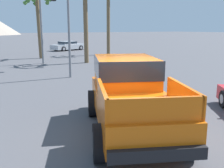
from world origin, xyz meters
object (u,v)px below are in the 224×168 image
at_px(parked_car_silver, 68,46).
at_px(orange_pickup_truck, 129,90).
at_px(palm_tree_short, 108,2).
at_px(traffic_light_main, 46,11).
at_px(palm_tree_leaning, 38,7).

bearing_deg(parked_car_silver, orange_pickup_truck, -33.35).
bearing_deg(palm_tree_short, orange_pickup_truck, -118.89).
bearing_deg(parked_car_silver, traffic_light_main, -42.97).
relative_size(orange_pickup_truck, palm_tree_short, 0.75).
distance_m(orange_pickup_truck, traffic_light_main, 14.23).
relative_size(parked_car_silver, palm_tree_leaning, 0.77).
xyz_separation_m(parked_car_silver, traffic_light_main, (-6.68, -12.60, 3.47)).
bearing_deg(traffic_light_main, palm_tree_leaning, 170.05).
bearing_deg(parked_car_silver, palm_tree_short, -2.58).
bearing_deg(orange_pickup_truck, palm_tree_leaning, 105.41).
bearing_deg(orange_pickup_truck, traffic_light_main, 105.83).
relative_size(parked_car_silver, palm_tree_short, 0.65).
relative_size(traffic_light_main, palm_tree_leaning, 0.93).
bearing_deg(orange_pickup_truck, palm_tree_short, 85.38).
xyz_separation_m(parked_car_silver, palm_tree_short, (1.67, -7.54, 4.95)).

